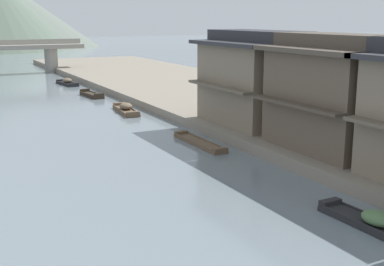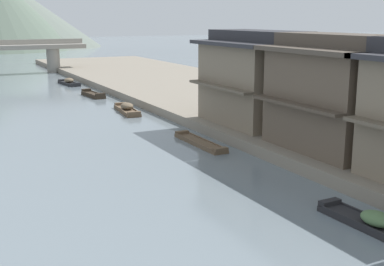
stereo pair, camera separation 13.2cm
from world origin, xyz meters
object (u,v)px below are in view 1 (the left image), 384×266
object	(u,v)px
boat_moored_nearest	(92,95)
boat_midriver_drifting	(126,109)
boat_moored_second	(377,224)
boat_moored_far	(199,143)
house_waterfront_narrow	(256,78)
stone_bridge	(0,53)
boat_moored_third	(67,82)
house_waterfront_tall	(335,94)

from	to	relation	value
boat_moored_nearest	boat_midriver_drifting	xyz separation A→B (m)	(0.08, -9.60, 0.09)
boat_moored_second	boat_midriver_drifting	size ratio (longest dim) A/B	1.02
boat_moored_far	boat_midriver_drifting	distance (m)	12.42
boat_moored_second	boat_midriver_drifting	xyz separation A→B (m)	(0.05, 26.85, 0.03)
boat_moored_second	house_waterfront_narrow	bearing A→B (deg)	71.33
boat_midriver_drifting	house_waterfront_narrow	size ratio (longest dim) A/B	0.64
boat_moored_second	boat_moored_nearest	bearing A→B (deg)	90.05
house_waterfront_narrow	stone_bridge	xyz separation A→B (m)	(-10.72, 45.51, -0.69)
stone_bridge	boat_moored_nearest	bearing A→B (deg)	-78.02
boat_moored_far	boat_midriver_drifting	bearing A→B (deg)	91.21
boat_moored_third	house_waterfront_narrow	bearing A→B (deg)	-80.14
boat_moored_nearest	stone_bridge	bearing A→B (deg)	101.98
boat_moored_far	house_waterfront_narrow	world-z (taller)	house_waterfront_narrow
boat_midriver_drifting	house_waterfront_tall	world-z (taller)	house_waterfront_tall
boat_moored_third	boat_midriver_drifting	world-z (taller)	boat_midriver_drifting
house_waterfront_tall	house_waterfront_narrow	size ratio (longest dim) A/B	0.95
boat_moored_second	boat_moored_third	world-z (taller)	boat_moored_third
boat_moored_second	house_waterfront_narrow	distance (m)	17.16
boat_moored_nearest	house_waterfront_narrow	xyz separation A→B (m)	(5.41, -20.51, 3.47)
boat_moored_far	stone_bridge	distance (m)	47.44
boat_midriver_drifting	boat_moored_second	bearing A→B (deg)	-90.10
boat_midriver_drifting	boat_moored_far	bearing A→B (deg)	-88.79
boat_moored_nearest	house_waterfront_tall	distance (m)	29.03
boat_moored_third	house_waterfront_narrow	world-z (taller)	house_waterfront_narrow
boat_moored_second	house_waterfront_tall	distance (m)	10.17
house_waterfront_tall	boat_moored_third	bearing A→B (deg)	97.51
boat_moored_far	house_waterfront_tall	bearing A→B (deg)	-52.74
boat_moored_far	house_waterfront_tall	size ratio (longest dim) A/B	0.71
boat_moored_second	stone_bridge	xyz separation A→B (m)	(-5.34, 61.45, 2.72)
boat_moored_nearest	boat_moored_far	size ratio (longest dim) A/B	0.76
house_waterfront_tall	boat_moored_far	bearing A→B (deg)	127.26
boat_moored_nearest	stone_bridge	world-z (taller)	stone_bridge
boat_moored_third	stone_bridge	distance (m)	15.97
boat_moored_nearest	boat_moored_far	world-z (taller)	boat_moored_nearest
boat_moored_nearest	boat_midriver_drifting	bearing A→B (deg)	-89.54
boat_moored_far	boat_moored_third	bearing A→B (deg)	90.47
boat_moored_far	house_waterfront_narrow	xyz separation A→B (m)	(5.07, 1.50, 3.54)
boat_moored_third	boat_midriver_drifting	distance (m)	19.81
boat_moored_far	boat_midriver_drifting	world-z (taller)	boat_midriver_drifting
house_waterfront_narrow	boat_moored_nearest	bearing A→B (deg)	104.79
boat_moored_nearest	boat_moored_third	bearing A→B (deg)	89.58
stone_bridge	house_waterfront_tall	bearing A→B (deg)	-78.90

